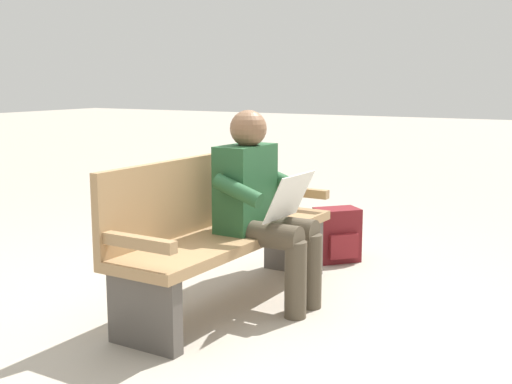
% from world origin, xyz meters
% --- Properties ---
extents(ground_plane, '(40.00, 40.00, 0.00)m').
position_xyz_m(ground_plane, '(0.00, 0.00, 0.00)').
color(ground_plane, '#A89E8E').
extents(bench_near, '(1.81, 0.53, 0.90)m').
position_xyz_m(bench_near, '(-0.00, -0.07, 0.46)').
color(bench_near, '#9E7A51').
rests_on(bench_near, ground).
extents(person_seated, '(0.58, 0.58, 1.18)m').
position_xyz_m(person_seated, '(-0.09, 0.16, 0.63)').
color(person_seated, '#23512D').
rests_on(person_seated, ground).
extents(backpack, '(0.38, 0.37, 0.40)m').
position_xyz_m(backpack, '(-1.21, 0.19, 0.20)').
color(backpack, maroon).
rests_on(backpack, ground).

